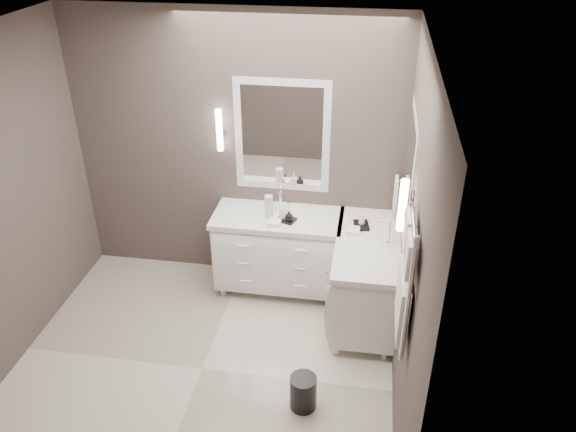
% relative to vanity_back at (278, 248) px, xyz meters
% --- Properties ---
extents(floor, '(3.20, 3.00, 0.01)m').
position_rel_vanity_back_xyz_m(floor, '(-0.45, -1.23, -0.49)').
color(floor, beige).
rests_on(floor, ground).
extents(ceiling, '(3.20, 3.00, 0.01)m').
position_rel_vanity_back_xyz_m(ceiling, '(-0.45, -1.23, 2.22)').
color(ceiling, white).
rests_on(ceiling, wall_back).
extents(wall_back, '(3.20, 0.01, 2.70)m').
position_rel_vanity_back_xyz_m(wall_back, '(-0.45, 0.28, 0.86)').
color(wall_back, '#4A3F3B').
rests_on(wall_back, floor).
extents(wall_front, '(3.20, 0.01, 2.70)m').
position_rel_vanity_back_xyz_m(wall_front, '(-0.45, -2.73, 0.86)').
color(wall_front, '#4A3F3B').
rests_on(wall_front, floor).
extents(wall_right, '(0.01, 3.00, 2.70)m').
position_rel_vanity_back_xyz_m(wall_right, '(1.15, -1.23, 0.86)').
color(wall_right, '#4A3F3B').
rests_on(wall_right, floor).
extents(vanity_back, '(1.24, 0.59, 0.97)m').
position_rel_vanity_back_xyz_m(vanity_back, '(0.00, 0.00, 0.00)').
color(vanity_back, white).
rests_on(vanity_back, floor).
extents(vanity_right, '(0.59, 1.24, 0.97)m').
position_rel_vanity_back_xyz_m(vanity_right, '(0.88, -0.33, 0.00)').
color(vanity_right, white).
rests_on(vanity_right, floor).
extents(mirror_back, '(0.90, 0.02, 1.10)m').
position_rel_vanity_back_xyz_m(mirror_back, '(-0.00, 0.26, 1.06)').
color(mirror_back, white).
rests_on(mirror_back, wall_back).
extents(mirror_right, '(0.02, 0.90, 1.10)m').
position_rel_vanity_back_xyz_m(mirror_right, '(1.14, -0.43, 1.06)').
color(mirror_right, white).
rests_on(mirror_right, wall_right).
extents(sconce_back, '(0.06, 0.06, 0.40)m').
position_rel_vanity_back_xyz_m(sconce_back, '(-0.58, 0.20, 1.11)').
color(sconce_back, white).
rests_on(sconce_back, wall_back).
extents(sconce_right, '(0.06, 0.06, 0.40)m').
position_rel_vanity_back_xyz_m(sconce_right, '(1.08, -1.01, 1.11)').
color(sconce_right, white).
rests_on(sconce_right, wall_right).
extents(towel_bar_corner, '(0.03, 0.22, 0.30)m').
position_rel_vanity_back_xyz_m(towel_bar_corner, '(1.09, 0.13, 0.63)').
color(towel_bar_corner, white).
rests_on(towel_bar_corner, wall_right).
extents(towel_ladder, '(0.06, 0.58, 0.90)m').
position_rel_vanity_back_xyz_m(towel_ladder, '(1.10, -1.63, 0.91)').
color(towel_ladder, white).
rests_on(towel_ladder, wall_right).
extents(waste_bin, '(0.26, 0.26, 0.29)m').
position_rel_vanity_back_xyz_m(waste_bin, '(0.45, -1.48, -0.34)').
color(waste_bin, black).
rests_on(waste_bin, floor).
extents(amenity_tray_back, '(0.20, 0.17, 0.02)m').
position_rel_vanity_back_xyz_m(amenity_tray_back, '(0.10, -0.08, 0.38)').
color(amenity_tray_back, black).
rests_on(amenity_tray_back, vanity_back).
extents(amenity_tray_right, '(0.16, 0.19, 0.03)m').
position_rel_vanity_back_xyz_m(amenity_tray_right, '(0.79, -0.08, 0.38)').
color(amenity_tray_right, black).
rests_on(amenity_tray_right, vanity_right).
extents(water_bottle, '(0.09, 0.09, 0.23)m').
position_rel_vanity_back_xyz_m(water_bottle, '(-0.08, -0.04, 0.48)').
color(water_bottle, silver).
rests_on(water_bottle, vanity_back).
extents(soap_bottle_a, '(0.07, 0.07, 0.14)m').
position_rel_vanity_back_xyz_m(soap_bottle_a, '(0.07, -0.06, 0.46)').
color(soap_bottle_a, white).
rests_on(soap_bottle_a, amenity_tray_back).
extents(soap_bottle_b, '(0.09, 0.09, 0.10)m').
position_rel_vanity_back_xyz_m(soap_bottle_b, '(0.13, -0.11, 0.44)').
color(soap_bottle_b, black).
rests_on(soap_bottle_b, amenity_tray_back).
extents(soap_bottle_c, '(0.06, 0.06, 0.15)m').
position_rel_vanity_back_xyz_m(soap_bottle_c, '(0.79, -0.08, 0.46)').
color(soap_bottle_c, white).
rests_on(soap_bottle_c, amenity_tray_right).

